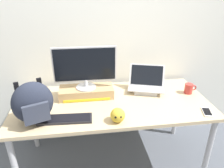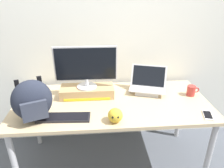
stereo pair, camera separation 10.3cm
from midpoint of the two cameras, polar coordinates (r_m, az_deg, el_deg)
name	(u,v)px [view 2 (the right image)]	position (r m, az deg, el deg)	size (l,w,h in m)	color
ground_plane	(112,160)	(2.44, 1.29, -19.70)	(20.00, 20.00, 0.00)	#515660
back_wall	(108,29)	(2.28, 0.28, 14.48)	(7.00, 0.10, 2.60)	silver
desk	(112,107)	(2.03, 1.47, -6.28)	(1.79, 0.83, 0.73)	tan
toner_box_yellow	(87,91)	(2.08, -5.21, -1.97)	(0.51, 0.22, 0.09)	tan
desktop_monitor	(86,67)	(1.98, -5.50, 4.65)	(0.58, 0.19, 0.40)	silver
open_laptop	(148,87)	(2.18, 10.82, -0.83)	(0.40, 0.32, 0.26)	#ADADB2
external_keyboard	(64,117)	(1.79, -11.16, -8.75)	(0.43, 0.15, 0.02)	black
messenger_backpack	(32,100)	(1.77, -18.94, -4.19)	(0.36, 0.31, 0.34)	#232838
coffee_mug	(191,91)	(2.24, 21.64, -1.67)	(0.12, 0.08, 0.10)	#B2332D
cell_phone	(208,115)	(1.98, 25.54, -7.53)	(0.10, 0.16, 0.01)	silver
plush_toy	(115,115)	(1.69, 2.51, -8.38)	(0.12, 0.12, 0.12)	gold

